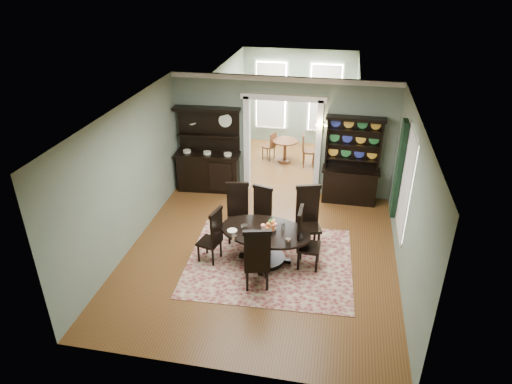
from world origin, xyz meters
TOP-DOWN VIEW (x-y plane):
  - room at (0.00, 0.04)m, footprint 5.51×6.01m
  - parlor at (0.00, 5.53)m, footprint 3.51×3.50m
  - doorway_trim at (0.00, 3.00)m, footprint 2.08×0.25m
  - right_window at (2.69, 0.93)m, footprint 0.15×1.47m
  - wall_sconce at (0.95, 2.85)m, footprint 0.27×0.21m
  - rug at (0.23, -0.18)m, footprint 3.40×2.93m
  - dining_table at (0.12, -0.16)m, footprint 1.96×1.91m
  - centerpiece at (0.19, -0.15)m, footprint 1.50×0.97m
  - chair_far_left at (-0.60, 0.59)m, footprint 0.56×0.54m
  - chair_far_mid at (-0.12, 0.71)m, footprint 0.53×0.52m
  - chair_far_right at (0.89, 0.59)m, footprint 0.62×0.60m
  - chair_end_left at (-0.88, -0.36)m, footprint 0.51×0.52m
  - chair_end_right at (0.89, -0.18)m, footprint 0.46×0.49m
  - chair_near at (0.13, -1.05)m, footprint 0.58×0.57m
  - sideboard at (-1.87, 2.74)m, footprint 1.70×0.71m
  - welsh_dresser at (1.74, 2.76)m, footprint 1.40×0.52m
  - parlor_table at (-0.16, 4.86)m, footprint 0.73×0.73m
  - parlor_chair_left at (-0.61, 4.93)m, footprint 0.41×0.41m
  - parlor_chair_right at (0.50, 4.66)m, footprint 0.44×0.42m

SIDE VIEW (x-z plane):
  - rug at x=0.23m, z-range 0.00..0.01m
  - parlor_table at x=-0.16m, z-range 0.10..0.78m
  - parlor_chair_left at x=-0.61m, z-range 0.03..0.89m
  - dining_table at x=0.12m, z-range 0.14..0.86m
  - parlor_chair_right at x=0.50m, z-range 0.03..1.01m
  - chair_end_left at x=-0.88m, z-range 0.03..1.22m
  - chair_far_mid at x=-0.12m, z-range 0.03..1.23m
  - chair_end_right at x=0.89m, z-range 0.03..1.31m
  - chair_far_left at x=-0.60m, z-range 0.03..1.32m
  - chair_near at x=0.13m, z-range 0.03..1.36m
  - chair_far_right at x=0.89m, z-range 0.03..1.40m
  - sideboard at x=-1.87m, z-range -0.33..1.86m
  - welsh_dresser at x=1.74m, z-range -0.30..1.87m
  - centerpiece at x=0.19m, z-range 0.67..0.91m
  - parlor at x=0.00m, z-range 0.01..3.02m
  - room at x=0.00m, z-range 0.07..3.08m
  - right_window at x=2.69m, z-range 0.54..2.66m
  - doorway_trim at x=0.00m, z-range 0.33..2.90m
  - wall_sconce at x=0.95m, z-range 1.79..1.99m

